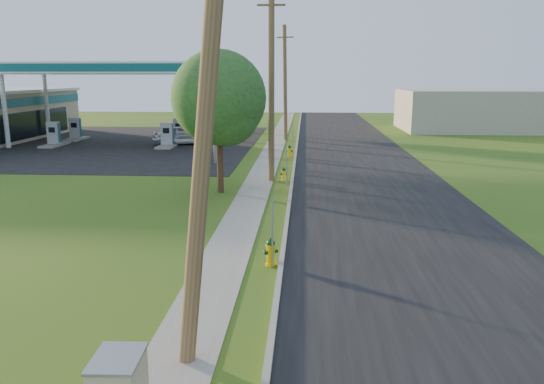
% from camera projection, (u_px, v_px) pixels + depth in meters
% --- Properties ---
extents(ground_plane, '(140.00, 140.00, 0.00)m').
position_uv_depth(ground_plane, '(248.00, 338.00, 11.21)').
color(ground_plane, '#2C5418').
rests_on(ground_plane, ground).
extents(road, '(8.00, 120.00, 0.02)m').
position_uv_depth(road, '(390.00, 217.00, 20.68)').
color(road, black).
rests_on(road, ground).
extents(curb, '(0.15, 120.00, 0.15)m').
position_uv_depth(curb, '(288.00, 214.00, 20.91)').
color(curb, gray).
rests_on(curb, ground).
extents(sidewalk, '(1.50, 120.00, 0.03)m').
position_uv_depth(sidewalk, '(244.00, 215.00, 21.03)').
color(sidewalk, gray).
rests_on(sidewalk, ground).
extents(forecourt, '(26.00, 28.00, 0.02)m').
position_uv_depth(forecourt, '(96.00, 143.00, 43.38)').
color(forecourt, black).
rests_on(forecourt, ground).
extents(utility_pole_near, '(1.40, 0.32, 9.48)m').
position_uv_depth(utility_pole_near, '(205.00, 112.00, 9.24)').
color(utility_pole_near, brown).
rests_on(utility_pole_near, ground).
extents(utility_pole_mid, '(1.40, 0.32, 9.80)m').
position_uv_depth(utility_pole_mid, '(271.00, 85.00, 26.75)').
color(utility_pole_mid, brown).
rests_on(utility_pole_mid, ground).
extents(utility_pole_far, '(1.40, 0.32, 9.50)m').
position_uv_depth(utility_pole_far, '(285.00, 83.00, 44.33)').
color(utility_pole_far, brown).
rests_on(utility_pole_far, ground).
extents(sign_post_near, '(0.05, 0.04, 2.00)m').
position_uv_depth(sign_post_near, '(272.00, 234.00, 15.07)').
color(sign_post_near, gray).
rests_on(sign_post_near, ground).
extents(sign_post_mid, '(0.05, 0.04, 2.00)m').
position_uv_depth(sign_post_mid, '(287.00, 166.00, 26.57)').
color(sign_post_mid, gray).
rests_on(sign_post_mid, ground).
extents(sign_post_far, '(0.05, 0.04, 2.00)m').
position_uv_depth(sign_post_far, '(293.00, 138.00, 38.46)').
color(sign_post_far, gray).
rests_on(sign_post_far, ground).
extents(gas_canopy, '(18.18, 9.18, 6.40)m').
position_uv_depth(gas_canopy, '(115.00, 69.00, 41.99)').
color(gas_canopy, silver).
rests_on(gas_canopy, ground).
extents(fuel_pump_nw, '(1.20, 3.20, 1.90)m').
position_uv_depth(fuel_pump_nw, '(54.00, 137.00, 41.43)').
color(fuel_pump_nw, gray).
rests_on(fuel_pump_nw, ground).
extents(fuel_pump_ne, '(1.20, 3.20, 1.90)m').
position_uv_depth(fuel_pump_ne, '(167.00, 138.00, 40.88)').
color(fuel_pump_ne, gray).
rests_on(fuel_pump_ne, ground).
extents(fuel_pump_sw, '(1.20, 3.20, 1.90)m').
position_uv_depth(fuel_pump_sw, '(76.00, 132.00, 45.33)').
color(fuel_pump_sw, gray).
rests_on(fuel_pump_sw, ground).
extents(fuel_pump_se, '(1.20, 3.20, 1.90)m').
position_uv_depth(fuel_pump_se, '(179.00, 132.00, 44.77)').
color(fuel_pump_se, gray).
rests_on(fuel_pump_se, ground).
extents(price_pylon, '(0.34, 2.04, 6.85)m').
position_uv_depth(price_pylon, '(213.00, 75.00, 32.25)').
color(price_pylon, gray).
rests_on(price_pylon, ground).
extents(distant_building, '(14.00, 10.00, 4.00)m').
position_uv_depth(distant_building, '(472.00, 110.00, 53.54)').
color(distant_building, '#9F9888').
rests_on(distant_building, ground).
extents(tree_verge, '(4.37, 4.37, 6.62)m').
position_uv_depth(tree_verge, '(221.00, 102.00, 24.17)').
color(tree_verge, '#3D271A').
rests_on(tree_verge, ground).
extents(tree_lot, '(4.49, 4.49, 6.80)m').
position_uv_depth(tree_lot, '(238.00, 87.00, 50.86)').
color(tree_lot, '#3D271A').
rests_on(tree_lot, ground).
extents(hydrant_near, '(0.43, 0.39, 0.84)m').
position_uv_depth(hydrant_near, '(271.00, 252.00, 15.36)').
color(hydrant_near, '#F2BD00').
rests_on(hydrant_near, ground).
extents(hydrant_mid, '(0.37, 0.33, 0.71)m').
position_uv_depth(hydrant_mid, '(284.00, 174.00, 27.87)').
color(hydrant_mid, yellow).
rests_on(hydrant_mid, ground).
extents(hydrant_far, '(0.43, 0.39, 0.84)m').
position_uv_depth(hydrant_far, '(289.00, 151.00, 35.90)').
color(hydrant_far, yellow).
rests_on(hydrant_far, ground).
extents(car_silver, '(4.94, 3.26, 1.56)m').
position_uv_depth(car_silver, '(182.00, 135.00, 42.30)').
color(car_silver, silver).
rests_on(car_silver, ground).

